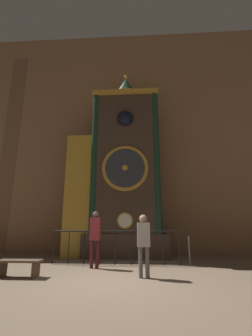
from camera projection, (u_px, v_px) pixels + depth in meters
ground_plane at (111, 283)px, 5.42m from camera, size 28.00×28.00×0.00m
cathedral_back_wall at (124, 132)px, 12.69m from camera, size 24.00×0.32×12.85m
clock_tower at (118, 172)px, 10.65m from camera, size 4.58×1.83×9.06m
railing_fence at (115, 246)px, 7.96m from camera, size 4.51×0.05×1.15m
visitor_near at (95, 233)px, 7.45m from camera, size 0.35×0.23×1.79m
visitor_far at (144, 239)px, 6.13m from camera, size 0.35×0.23×1.63m
stanchion_post at (190, 255)px, 7.91m from camera, size 0.28×0.28×0.97m
visitor_bench at (19, 265)px, 6.03m from camera, size 1.16×0.40×0.44m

